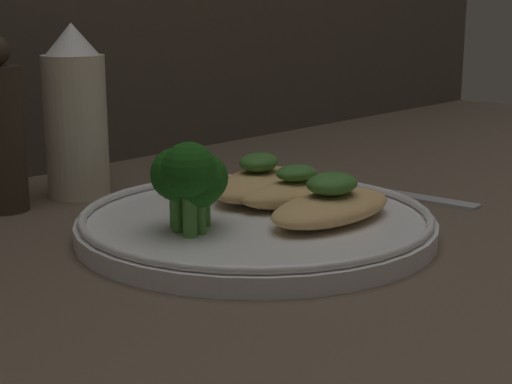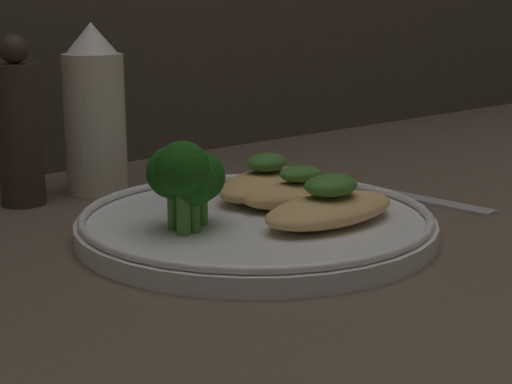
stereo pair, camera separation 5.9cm
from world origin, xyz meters
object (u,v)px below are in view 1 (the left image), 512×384
Objects in this scene: plate at (256,223)px; pepper_grinder at (1,133)px; broccoli_bunch at (189,177)px; sauce_bottle at (76,115)px.

plate is 1.85× the size of pepper_grinder.
broccoli_bunch is (-5.92, 0.99, 4.40)cm from plate.
broccoli_bunch reaches higher than plate.
sauce_bottle reaches higher than plate.
sauce_bottle is at bearing 94.15° from plate.
plate is at bearing -66.59° from pepper_grinder.
broccoli_bunch is at bearing -81.18° from pepper_grinder.
pepper_grinder is at bearing 98.82° from broccoli_bunch.
sauce_bottle reaches higher than broccoli_bunch.
pepper_grinder is (-3.07, 19.76, 1.33)cm from broccoli_bunch.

